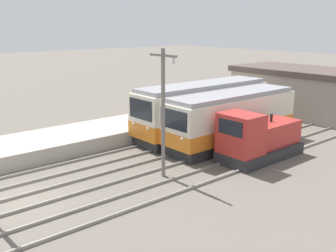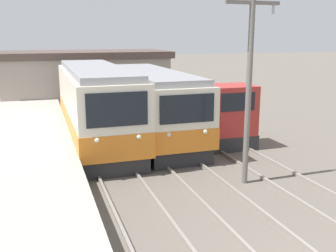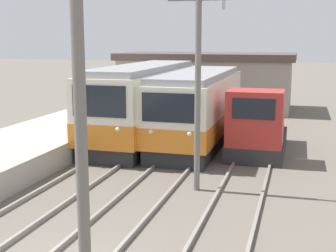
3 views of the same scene
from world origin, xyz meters
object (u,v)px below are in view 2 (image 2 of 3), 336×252
(commuter_train_left, at_px, (96,108))
(catenary_mast_mid, at_px, (249,83))
(commuter_train_center, at_px, (152,108))
(shunting_locomotive, at_px, (214,116))

(commuter_train_left, xyz_separation_m, catenary_mast_mid, (4.31, -7.19, 1.89))
(commuter_train_center, distance_m, catenary_mast_mid, 7.49)
(commuter_train_center, height_order, shunting_locomotive, commuter_train_center)
(shunting_locomotive, height_order, catenary_mast_mid, catenary_mast_mid)
(commuter_train_center, bearing_deg, catenary_mast_mid, -77.94)
(commuter_train_left, distance_m, commuter_train_center, 2.81)
(shunting_locomotive, bearing_deg, commuter_train_left, 168.30)
(shunting_locomotive, relative_size, catenary_mast_mid, 0.85)
(commuter_train_left, xyz_separation_m, commuter_train_center, (2.80, -0.13, -0.11))
(catenary_mast_mid, bearing_deg, shunting_locomotive, 76.00)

